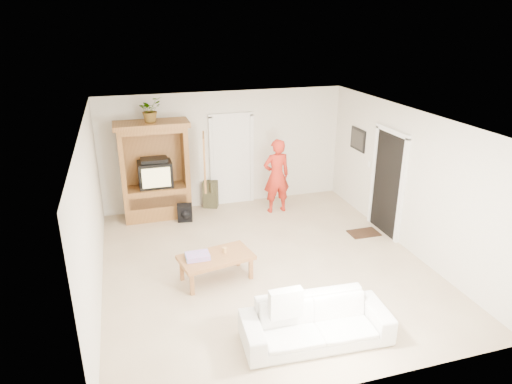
% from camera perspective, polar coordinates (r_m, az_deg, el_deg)
% --- Properties ---
extents(floor, '(6.00, 6.00, 0.00)m').
position_cam_1_polar(floor, '(8.18, 1.08, -9.02)').
color(floor, tan).
rests_on(floor, ground).
extents(ceiling, '(6.00, 6.00, 0.00)m').
position_cam_1_polar(ceiling, '(7.23, 1.22, 9.10)').
color(ceiling, white).
rests_on(ceiling, floor).
extents(wall_back, '(5.50, 0.00, 5.50)m').
position_cam_1_polar(wall_back, '(10.36, -3.92, 5.35)').
color(wall_back, silver).
rests_on(wall_back, floor).
extents(wall_front, '(5.50, 0.00, 5.50)m').
position_cam_1_polar(wall_front, '(5.15, 11.57, -12.40)').
color(wall_front, silver).
rests_on(wall_front, floor).
extents(wall_left, '(0.00, 6.00, 6.00)m').
position_cam_1_polar(wall_left, '(7.32, -19.87, -2.76)').
color(wall_left, silver).
rests_on(wall_left, floor).
extents(wall_right, '(0.00, 6.00, 6.00)m').
position_cam_1_polar(wall_right, '(8.79, 18.48, 1.39)').
color(wall_right, silver).
rests_on(wall_right, floor).
extents(armoire, '(1.82, 1.14, 2.10)m').
position_cam_1_polar(armoire, '(9.94, -12.32, 1.86)').
color(armoire, '#99632F').
rests_on(armoire, floor).
extents(door_back, '(0.85, 0.05, 2.04)m').
position_cam_1_polar(door_back, '(10.44, -3.04, 3.90)').
color(door_back, white).
rests_on(door_back, floor).
extents(doorway_right, '(0.05, 0.90, 2.04)m').
position_cam_1_polar(doorway_right, '(9.34, 16.12, 0.96)').
color(doorway_right, black).
rests_on(doorway_right, floor).
extents(framed_picture, '(0.03, 0.60, 0.48)m').
position_cam_1_polar(framed_picture, '(10.24, 12.64, 6.44)').
color(framed_picture, black).
rests_on(framed_picture, wall_right).
extents(doormat, '(0.60, 0.40, 0.02)m').
position_cam_1_polar(doormat, '(9.51, 13.33, -5.00)').
color(doormat, '#382316').
rests_on(doormat, floor).
extents(plant, '(0.60, 0.59, 0.50)m').
position_cam_1_polar(plant, '(9.54, -13.12, 9.99)').
color(plant, '#4C7238').
rests_on(plant, armoire).
extents(man, '(0.62, 0.42, 1.67)m').
position_cam_1_polar(man, '(10.01, 2.58, 2.01)').
color(man, red).
rests_on(man, floor).
extents(sofa, '(2.03, 0.89, 0.58)m').
position_cam_1_polar(sofa, '(6.38, 7.49, -15.81)').
color(sofa, white).
rests_on(sofa, floor).
extents(coffee_table, '(1.28, 0.86, 0.44)m').
position_cam_1_polar(coffee_table, '(7.59, -5.02, -8.31)').
color(coffee_table, '#9A6535').
rests_on(coffee_table, floor).
extents(towel, '(0.38, 0.28, 0.08)m').
position_cam_1_polar(towel, '(7.50, -7.32, -7.95)').
color(towel, '#FF54B7').
rests_on(towel, coffee_table).
extents(candle, '(0.08, 0.08, 0.10)m').
position_cam_1_polar(candle, '(7.62, -3.93, -7.26)').
color(candle, tan).
rests_on(candle, coffee_table).
extents(backpack_black, '(0.33, 0.23, 0.38)m').
position_cam_1_polar(backpack_black, '(9.83, -8.88, -2.63)').
color(backpack_black, black).
rests_on(backpack_black, floor).
extents(backpack_olive, '(0.39, 0.34, 0.62)m').
position_cam_1_polar(backpack_olive, '(10.46, -5.71, -0.28)').
color(backpack_olive, '#47442B').
rests_on(backpack_olive, floor).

